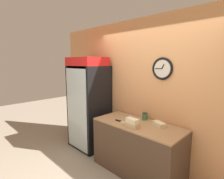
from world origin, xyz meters
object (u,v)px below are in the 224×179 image
(beverage_cooler, at_px, (91,99))
(condiment_jar, at_px, (145,116))
(sandwich_stack_middle, at_px, (132,121))
(sandwich_stack_bottom, at_px, (132,125))
(sandwich_flat_left, at_px, (159,124))
(chefs_knife, at_px, (121,121))

(beverage_cooler, bearing_deg, condiment_jar, 8.24)
(sandwich_stack_middle, distance_m, condiment_jar, 0.47)
(sandwich_stack_bottom, bearing_deg, sandwich_flat_left, 51.81)
(beverage_cooler, height_order, sandwich_stack_middle, beverage_cooler)
(sandwich_flat_left, bearing_deg, sandwich_stack_bottom, -128.19)
(sandwich_stack_bottom, distance_m, sandwich_flat_left, 0.45)
(chefs_knife, relative_size, condiment_jar, 2.55)
(sandwich_stack_middle, bearing_deg, chefs_knife, 166.10)
(sandwich_stack_bottom, bearing_deg, condiment_jar, 99.42)
(condiment_jar, bearing_deg, chefs_knife, -119.82)
(sandwich_flat_left, xyz_separation_m, condiment_jar, (-0.35, 0.11, 0.03))
(beverage_cooler, distance_m, sandwich_stack_bottom, 1.44)
(sandwich_stack_bottom, distance_m, sandwich_stack_middle, 0.07)
(sandwich_stack_bottom, bearing_deg, sandwich_stack_middle, 180.00)
(beverage_cooler, bearing_deg, sandwich_stack_middle, -10.99)
(beverage_cooler, xyz_separation_m, sandwich_flat_left, (1.68, 0.08, -0.18))
(sandwich_stack_middle, bearing_deg, condiment_jar, 99.42)
(sandwich_stack_bottom, relative_size, sandwich_flat_left, 0.86)
(sandwich_stack_bottom, relative_size, condiment_jar, 1.67)
(sandwich_flat_left, xyz_separation_m, chefs_knife, (-0.58, -0.28, -0.03))
(condiment_jar, bearing_deg, sandwich_stack_middle, -80.58)
(beverage_cooler, height_order, sandwich_stack_bottom, beverage_cooler)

